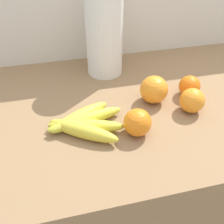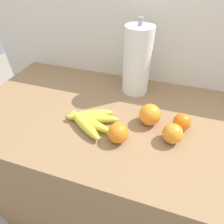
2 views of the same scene
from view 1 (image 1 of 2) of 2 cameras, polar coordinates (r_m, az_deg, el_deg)
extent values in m
cube|color=olive|center=(1.16, 15.13, -13.55)|extent=(1.87, 0.64, 0.86)
cube|color=silver|center=(1.24, 9.92, 5.36)|extent=(2.27, 0.06, 1.30)
ellipsoid|color=gold|center=(0.66, -6.45, -4.12)|extent=(0.18, 0.14, 0.04)
ellipsoid|color=gold|center=(0.67, -5.74, -3.08)|extent=(0.20, 0.09, 0.04)
ellipsoid|color=gold|center=(0.69, -5.81, -1.64)|extent=(0.21, 0.08, 0.04)
ellipsoid|color=gold|center=(0.70, -7.04, -1.04)|extent=(0.18, 0.12, 0.04)
sphere|color=orange|center=(0.76, 17.27, 2.43)|extent=(0.07, 0.07, 0.07)
sphere|color=orange|center=(0.77, 9.23, 4.89)|extent=(0.08, 0.08, 0.08)
sphere|color=orange|center=(0.65, 5.65, -2.32)|extent=(0.07, 0.07, 0.07)
sphere|color=orange|center=(0.83, 16.73, 5.50)|extent=(0.07, 0.07, 0.07)
cylinder|color=white|center=(0.87, -1.75, 17.41)|extent=(0.12, 0.12, 0.30)
cylinder|color=gray|center=(0.86, -1.77, 18.33)|extent=(0.02, 0.02, 0.33)
camera|label=2|loc=(0.30, 79.52, 18.45)|focal=30.13mm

